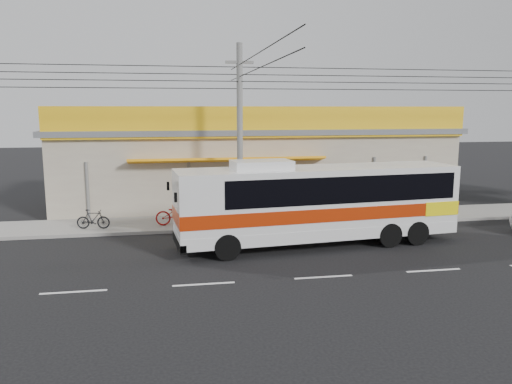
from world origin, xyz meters
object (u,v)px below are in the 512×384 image
at_px(coach_bus, 322,199).
at_px(motorbike_dark, 93,219).
at_px(utility_pole, 240,77).
at_px(motorbike_red, 178,214).

relative_size(coach_bus, motorbike_dark, 7.86).
bearing_deg(coach_bus, utility_pole, 123.94).
xyz_separation_m(coach_bus, utility_pole, (-2.90, 3.53, 5.09)).
bearing_deg(coach_bus, motorbike_red, 140.35).
bearing_deg(motorbike_red, coach_bus, -122.00).
bearing_deg(utility_pole, motorbike_dark, 177.25).
bearing_deg(motorbike_dark, utility_pole, -84.92).
height_order(motorbike_dark, utility_pole, utility_pole).
bearing_deg(motorbike_red, motorbike_dark, 93.62).
xyz_separation_m(coach_bus, motorbike_dark, (-9.64, 3.85, -1.31)).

